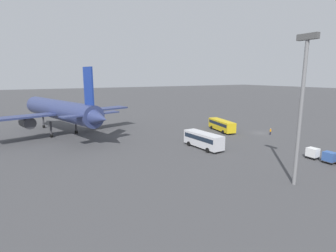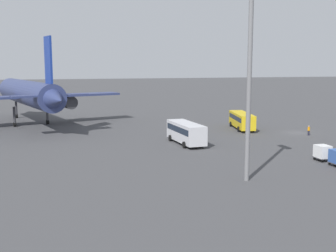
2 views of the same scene
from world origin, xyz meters
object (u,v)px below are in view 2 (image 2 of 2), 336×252
shuttle_bus_far (186,131)px  cargo_cart_white (323,152)px  airplane (29,94)px  worker_person (309,130)px  shuttle_bus_near (242,119)px

shuttle_bus_far → cargo_cart_white: (-16.08, -13.39, -0.81)m
airplane → cargo_cart_white: airplane is taller
airplane → worker_person: airplane is taller
shuttle_bus_near → worker_person: 12.95m
shuttle_bus_near → worker_person: shuttle_bus_near is taller
shuttle_bus_near → shuttle_bus_far: shuttle_bus_far is taller
airplane → cargo_cart_white: (-45.15, -37.89, -5.30)m
airplane → shuttle_bus_far: size_ratio=4.31×
worker_person → airplane: bearing=60.3°
shuttle_bus_near → worker_person: bearing=-128.8°
cargo_cart_white → shuttle_bus_near: bearing=-3.9°
shuttle_bus_near → shuttle_bus_far: size_ratio=1.09×
worker_person → shuttle_bus_far: bearing=94.1°
airplane → cargo_cart_white: bearing=-155.4°
airplane → shuttle_bus_far: airplane is taller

